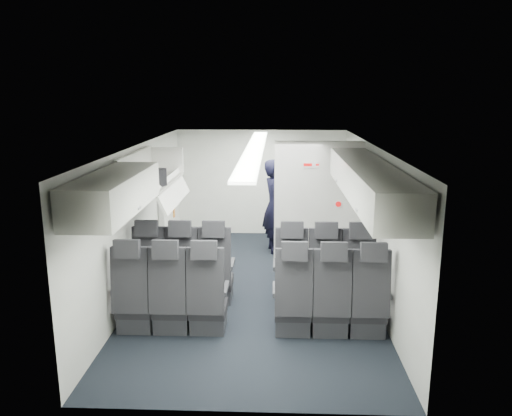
# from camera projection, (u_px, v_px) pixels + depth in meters

# --- Properties ---
(cabin_shell) EXTENTS (3.41, 6.01, 2.16)m
(cabin_shell) POSITION_uv_depth(u_px,v_px,m) (255.00, 216.00, 7.29)
(cabin_shell) COLOR black
(cabin_shell) RESTS_ON ground
(seat_row_front) EXTENTS (3.33, 0.56, 1.24)m
(seat_row_front) POSITION_uv_depth(u_px,v_px,m) (253.00, 275.00, 6.93)
(seat_row_front) COLOR #242326
(seat_row_front) RESTS_ON cabin_shell
(seat_row_mid) EXTENTS (3.33, 0.56, 1.24)m
(seat_row_mid) POSITION_uv_depth(u_px,v_px,m) (250.00, 302.00, 6.06)
(seat_row_mid) COLOR #242326
(seat_row_mid) RESTS_ON cabin_shell
(overhead_bin_left_rear) EXTENTS (0.53, 1.80, 0.40)m
(overhead_bin_left_rear) POSITION_uv_depth(u_px,v_px,m) (114.00, 193.00, 5.23)
(overhead_bin_left_rear) COLOR white
(overhead_bin_left_rear) RESTS_ON cabin_shell
(overhead_bin_left_front_open) EXTENTS (0.64, 1.70, 0.72)m
(overhead_bin_left_front_open) POSITION_uv_depth(u_px,v_px,m) (151.00, 177.00, 6.96)
(overhead_bin_left_front_open) COLOR #9E9E93
(overhead_bin_left_front_open) RESTS_ON cabin_shell
(overhead_bin_right_rear) EXTENTS (0.53, 1.80, 0.40)m
(overhead_bin_right_rear) POSITION_uv_depth(u_px,v_px,m) (383.00, 195.00, 5.12)
(overhead_bin_right_rear) COLOR white
(overhead_bin_right_rear) RESTS_ON cabin_shell
(overhead_bin_right_front) EXTENTS (0.53, 1.70, 0.40)m
(overhead_bin_right_front) POSITION_uv_depth(u_px,v_px,m) (356.00, 169.00, 6.82)
(overhead_bin_right_front) COLOR white
(overhead_bin_right_front) RESTS_ON cabin_shell
(bulkhead_partition) EXTENTS (1.40, 0.15, 2.13)m
(bulkhead_partition) POSITION_uv_depth(u_px,v_px,m) (318.00, 207.00, 8.04)
(bulkhead_partition) COLOR silver
(bulkhead_partition) RESTS_ON cabin_shell
(galley_unit) EXTENTS (0.85, 0.52, 1.90)m
(galley_unit) POSITION_uv_depth(u_px,v_px,m) (308.00, 192.00, 9.94)
(galley_unit) COLOR #939399
(galley_unit) RESTS_ON cabin_shell
(boarding_door) EXTENTS (0.12, 1.27, 1.86)m
(boarding_door) POSITION_uv_depth(u_px,v_px,m) (167.00, 203.00, 8.90)
(boarding_door) COLOR silver
(boarding_door) RESTS_ON cabin_shell
(flight_attendant) EXTENTS (0.54, 0.70, 1.72)m
(flight_attendant) POSITION_uv_depth(u_px,v_px,m) (274.00, 206.00, 9.11)
(flight_attendant) COLOR black
(flight_attendant) RESTS_ON ground
(carry_on_bag) EXTENTS (0.49, 0.41, 0.25)m
(carry_on_bag) POSITION_uv_depth(u_px,v_px,m) (147.00, 178.00, 6.55)
(carry_on_bag) COLOR black
(carry_on_bag) RESTS_ON overhead_bin_left_front_open
(papers) EXTENTS (0.18, 0.06, 0.13)m
(papers) POSITION_uv_depth(u_px,v_px,m) (285.00, 196.00, 9.01)
(papers) COLOR white
(papers) RESTS_ON flight_attendant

